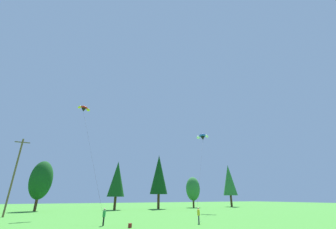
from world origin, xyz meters
TOP-DOWN VIEW (x-y plane):
  - treeline_tree_c at (-13.97, 56.65)m, footprint 4.64×4.64m
  - treeline_tree_d at (2.25, 53.47)m, footprint 4.05×4.05m
  - treeline_tree_e at (13.31, 53.26)m, footprint 4.58×4.58m
  - treeline_tree_f at (25.67, 55.97)m, footprint 4.08×4.08m
  - treeline_tree_g at (39.26, 55.17)m, footprint 4.42×4.42m
  - utility_pole at (-16.86, 42.17)m, footprint 2.20×0.26m
  - kite_flyer_near at (-5.31, 25.38)m, footprint 0.38×0.60m
  - kite_flyer_mid at (4.69, 22.49)m, footprint 0.42×0.60m
  - parafoil_kite_high_red_yellow at (-8.32, 40.12)m, footprint 4.05×15.43m
  - parafoil_kite_mid_blue_white at (18.03, 39.04)m, footprint 14.69×17.91m
  - backpack at (-3.23, 22.71)m, footprint 0.40×0.40m

SIDE VIEW (x-z plane):
  - backpack at x=-3.23m, z-range 0.00..0.40m
  - kite_flyer_near at x=-5.31m, z-range 0.14..1.83m
  - kite_flyer_mid at x=4.69m, z-range 0.14..1.83m
  - treeline_tree_f at x=25.67m, z-range 0.89..9.31m
  - utility_pole at x=-16.86m, z-range 0.27..12.26m
  - treeline_tree_c at x=-13.97m, z-range 1.11..11.61m
  - treeline_tree_d at x=2.25m, z-range 1.41..12.53m
  - treeline_tree_g at x=39.26m, z-range 1.62..14.42m
  - treeline_tree_e at x=13.31m, z-range 1.71..15.26m
  - parafoil_kite_mid_blue_white at x=18.03m, z-range 8.15..23.59m
  - parafoil_kite_high_red_yellow at x=-8.32m, z-range 9.49..27.31m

